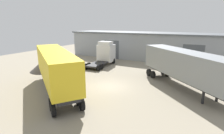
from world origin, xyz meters
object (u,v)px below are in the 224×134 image
tractor_unit_white (105,54)px  gravel_pile (45,65)px  container_trailer_red (183,65)px  container_trailer_orange (55,66)px

tractor_unit_white → gravel_pile: size_ratio=1.59×
tractor_unit_white → container_trailer_red: container_trailer_red is taller
tractor_unit_white → gravel_pile: (-5.57, -7.99, -0.93)m
tractor_unit_white → container_trailer_red: 14.35m
tractor_unit_white → gravel_pile: tractor_unit_white is taller
gravel_pile → container_trailer_orange: bearing=-33.6°
tractor_unit_white → container_trailer_orange: size_ratio=0.60×
container_trailer_orange → gravel_pile: 9.11m
container_trailer_orange → tractor_unit_white: bearing=-46.2°
tractor_unit_white → container_trailer_orange: bearing=-175.4°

